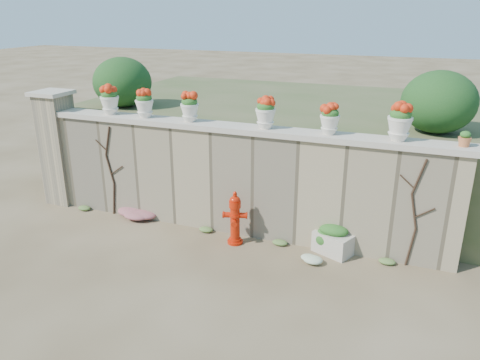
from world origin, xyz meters
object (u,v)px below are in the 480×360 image
at_px(fire_hydrant, 235,218).
at_px(terracotta_pot, 465,140).
at_px(planter_box, 333,240).
at_px(urn_pot_0, 110,100).

relative_size(fire_hydrant, terracotta_pot, 4.34).
xyz_separation_m(fire_hydrant, terracotta_pot, (3.60, 0.52, 1.70)).
bearing_deg(fire_hydrant, terracotta_pot, -7.89).
bearing_deg(planter_box, urn_pot_0, -159.53).
bearing_deg(planter_box, fire_hydrant, -147.73).
distance_m(fire_hydrant, planter_box, 1.80).
bearing_deg(fire_hydrant, planter_box, -7.37).
bearing_deg(planter_box, terracotta_pot, 31.26).
bearing_deg(terracotta_pot, planter_box, -172.28).
distance_m(planter_box, urn_pot_0, 5.12).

